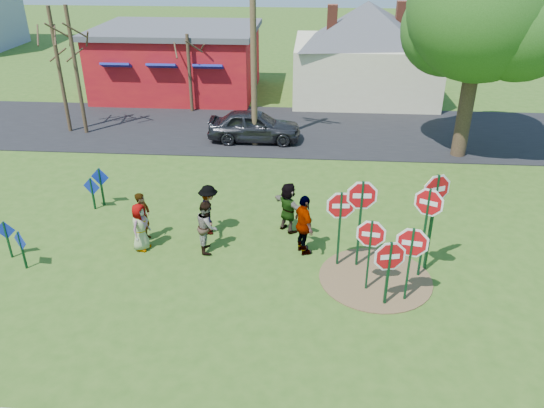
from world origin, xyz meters
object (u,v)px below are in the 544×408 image
(stop_sign_c, at_px, (427,213))
(leafy_tree, at_px, (485,15))
(suv, at_px, (254,126))
(person_b, at_px, (143,217))
(person_a, at_px, (140,227))
(stop_sign_a, at_px, (370,240))
(stop_sign_b, at_px, (361,203))
(utility_pole, at_px, (253,45))
(stop_sign_d, at_px, (435,199))

(stop_sign_c, bearing_deg, leafy_tree, 97.13)
(stop_sign_c, distance_m, suv, 12.14)
(stop_sign_c, distance_m, person_b, 8.58)
(person_a, bearing_deg, leafy_tree, -38.72)
(stop_sign_a, xyz_separation_m, person_b, (-6.82, 2.15, -0.75))
(stop_sign_b, bearing_deg, person_a, 173.13)
(stop_sign_b, xyz_separation_m, person_a, (-6.57, 0.44, -1.30))
(stop_sign_a, bearing_deg, stop_sign_b, 108.04)
(person_a, relative_size, utility_pole, 0.18)
(suv, height_order, leafy_tree, leafy_tree)
(person_a, xyz_separation_m, leafy_tree, (11.77, 8.65, 5.13))
(person_b, bearing_deg, stop_sign_c, -90.25)
(person_a, distance_m, person_b, 0.56)
(person_a, relative_size, leafy_tree, 0.17)
(leafy_tree, bearing_deg, stop_sign_c, -110.02)
(stop_sign_b, xyz_separation_m, suv, (-4.09, 10.18, -1.31))
(stop_sign_a, bearing_deg, suv, 119.48)
(suv, bearing_deg, stop_sign_d, -149.52)
(stop_sign_c, bearing_deg, person_b, -162.29)
(stop_sign_b, distance_m, person_b, 6.83)
(stop_sign_c, height_order, utility_pole, utility_pole)
(suv, bearing_deg, stop_sign_b, -158.37)
(stop_sign_d, distance_m, suv, 11.97)
(stop_sign_b, xyz_separation_m, leafy_tree, (5.20, 9.09, 3.82))
(person_b, relative_size, suv, 0.38)
(stop_sign_a, xyz_separation_m, utility_pole, (-4.21, 10.82, 2.97))
(suv, relative_size, leafy_tree, 0.47)
(person_a, xyz_separation_m, person_b, (-0.06, 0.56, 0.05))
(stop_sign_c, height_order, suv, stop_sign_c)
(stop_sign_b, bearing_deg, suv, 108.83)
(stop_sign_b, height_order, stop_sign_d, stop_sign_d)
(person_b, bearing_deg, utility_pole, -7.59)
(stop_sign_b, bearing_deg, stop_sign_d, -3.89)
(stop_sign_c, bearing_deg, suv, 146.02)
(stop_sign_b, relative_size, stop_sign_c, 1.00)
(stop_sign_d, bearing_deg, stop_sign_a, -173.59)
(stop_sign_c, height_order, person_b, stop_sign_c)
(stop_sign_a, bearing_deg, person_a, 175.54)
(stop_sign_d, xyz_separation_m, person_b, (-8.62, 1.02, -1.48))
(stop_sign_b, relative_size, stop_sign_d, 0.91)
(stop_sign_b, relative_size, person_b, 1.76)
(stop_sign_c, relative_size, person_a, 1.88)
(stop_sign_a, bearing_deg, stop_sign_c, 34.84)
(person_a, relative_size, suv, 0.36)
(leafy_tree, bearing_deg, person_a, -143.68)
(stop_sign_c, bearing_deg, person_a, -158.58)
(stop_sign_c, relative_size, suv, 0.68)
(person_a, height_order, utility_pole, utility_pole)
(stop_sign_d, distance_m, person_a, 8.70)
(person_b, distance_m, utility_pole, 9.79)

